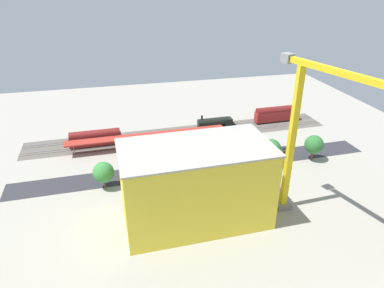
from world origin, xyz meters
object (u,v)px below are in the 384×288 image
(parked_car_5, at_px, (166,162))
(street_tree_4, at_px, (314,144))
(box_truck_0, at_px, (154,184))
(platform_canopy_near, at_px, (148,135))
(parked_car_0, at_px, (284,150))
(parked_car_3, at_px, (215,157))
(box_truck_1, at_px, (192,183))
(street_tree_3, at_px, (271,149))
(parked_car_4, at_px, (194,160))
(street_tree_0, at_px, (244,157))
(freight_coach_far, at_px, (95,138))
(tower_crane, at_px, (301,129))
(traffic_light, at_px, (200,161))
(construction_building, at_px, (196,185))
(street_tree_1, at_px, (103,172))
(street_tree_2, at_px, (167,168))
(parked_car_1, at_px, (262,151))
(parked_car_6, at_px, (142,166))
(parked_car_2, at_px, (239,154))
(passenger_coach, at_px, (276,114))

(parked_car_5, height_order, street_tree_4, street_tree_4)
(box_truck_0, bearing_deg, platform_canopy_near, -93.97)
(parked_car_0, xyz_separation_m, parked_car_3, (23.76, -0.45, -0.03))
(box_truck_1, xyz_separation_m, street_tree_3, (-25.93, -6.23, 4.25))
(parked_car_3, height_order, parked_car_5, parked_car_5)
(parked_car_4, height_order, street_tree_4, street_tree_4)
(parked_car_3, distance_m, street_tree_0, 11.40)
(platform_canopy_near, distance_m, box_truck_1, 29.64)
(freight_coach_far, relative_size, tower_crane, 0.46)
(street_tree_4, xyz_separation_m, traffic_light, (36.81, 0.74, -0.77))
(parked_car_5, height_order, street_tree_3, street_tree_3)
(freight_coach_far, xyz_separation_m, construction_building, (-23.52, 45.95, 6.41))
(street_tree_1, bearing_deg, street_tree_2, 179.36)
(parked_car_1, relative_size, parked_car_6, 1.07)
(freight_coach_far, relative_size, box_truck_0, 1.96)
(parked_car_0, bearing_deg, parked_car_3, -1.07)
(platform_canopy_near, height_order, parked_car_2, platform_canopy_near)
(parked_car_4, bearing_deg, tower_crane, 119.10)
(tower_crane, height_order, street_tree_1, tower_crane)
(parked_car_2, relative_size, traffic_light, 0.63)
(street_tree_2, height_order, street_tree_3, street_tree_3)
(parked_car_2, relative_size, street_tree_0, 0.61)
(tower_crane, xyz_separation_m, box_truck_1, (20.95, -15.84, -20.75))
(street_tree_3, bearing_deg, street_tree_2, 0.92)
(parked_car_4, distance_m, parked_car_5, 8.68)
(box_truck_1, bearing_deg, tower_crane, 142.92)
(parked_car_4, bearing_deg, platform_canopy_near, -47.95)
(parked_car_0, relative_size, street_tree_2, 0.65)
(parked_car_2, distance_m, parked_car_5, 23.70)
(parked_car_4, xyz_separation_m, street_tree_0, (-12.98, 8.75, 3.90))
(box_truck_1, height_order, street_tree_4, street_tree_4)
(tower_crane, height_order, street_tree_4, tower_crane)
(street_tree_1, height_order, street_tree_3, street_tree_3)
(freight_coach_far, xyz_separation_m, box_truck_1, (-25.70, 33.14, -1.30))
(parked_car_5, bearing_deg, street_tree_4, 169.91)
(passenger_coach, bearing_deg, street_tree_0, 51.19)
(box_truck_1, bearing_deg, street_tree_1, -14.30)
(parked_car_5, distance_m, parked_car_6, 7.58)
(platform_canopy_near, xyz_separation_m, freight_coach_far, (17.28, -4.83, -1.19))
(parked_car_1, relative_size, tower_crane, 0.12)
(parked_car_1, distance_m, parked_car_4, 23.05)
(street_tree_2, bearing_deg, tower_crane, 141.32)
(freight_coach_far, distance_m, traffic_light, 40.10)
(parked_car_1, relative_size, street_tree_4, 0.52)
(parked_car_5, bearing_deg, parked_car_6, 4.62)
(freight_coach_far, bearing_deg, box_truck_1, 127.80)
(freight_coach_far, distance_m, street_tree_4, 71.44)
(passenger_coach, distance_m, parked_car_1, 29.32)
(construction_building, distance_m, street_tree_0, 27.12)
(passenger_coach, bearing_deg, street_tree_1, 26.16)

